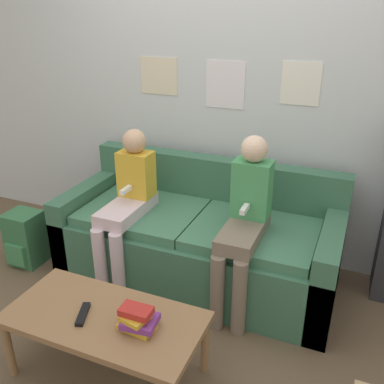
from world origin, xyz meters
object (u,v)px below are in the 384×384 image
(couch, at_px, (199,241))
(backpack, at_px, (25,238))
(tv_remote, at_px, (83,314))
(person_left, at_px, (127,200))
(coffee_table, at_px, (105,322))
(person_right, at_px, (245,219))

(couch, distance_m, backpack, 1.36)
(tv_remote, xyz_separation_m, backpack, (-1.10, 0.74, -0.19))
(person_left, distance_m, tv_remote, 0.96)
(couch, relative_size, backpack, 4.62)
(coffee_table, distance_m, person_left, 0.97)
(tv_remote, bearing_deg, coffee_table, 1.44)
(person_left, relative_size, tv_remote, 6.34)
(person_right, height_order, backpack, person_right)
(coffee_table, xyz_separation_m, tv_remote, (-0.10, -0.04, 0.05))
(coffee_table, bearing_deg, person_right, 60.36)
(tv_remote, bearing_deg, couch, 57.98)
(person_left, xyz_separation_m, backpack, (-0.85, -0.16, -0.41))
(tv_remote, bearing_deg, backpack, 124.55)
(couch, height_order, backpack, couch)
(couch, distance_m, coffee_table, 1.07)
(couch, height_order, tv_remote, couch)
(backpack, bearing_deg, person_left, 10.59)
(couch, xyz_separation_m, person_right, (0.39, -0.20, 0.35))
(person_left, bearing_deg, person_right, 0.49)
(coffee_table, distance_m, backpack, 1.40)
(coffee_table, height_order, person_right, person_right)
(couch, xyz_separation_m, coffee_table, (-0.11, -1.07, 0.05))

